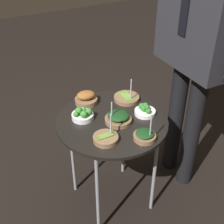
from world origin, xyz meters
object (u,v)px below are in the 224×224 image
at_px(serving_cart, 112,127).
at_px(bowl_roast_near_rim, 86,98).
at_px(bowl_asparagus_back_left, 106,138).
at_px(bowl_broccoli_mid_left, 83,115).
at_px(bowl_spinach_front_right, 118,118).
at_px(bowl_asparagus_center, 127,98).
at_px(waiter_figure, 200,25).
at_px(bowl_broccoli_front_left, 145,110).
at_px(bowl_spinach_front_center, 145,135).

height_order(serving_cart, bowl_roast_near_rim, bowl_roast_near_rim).
xyz_separation_m(bowl_asparagus_back_left, bowl_roast_near_rim, (-0.35, 0.05, 0.02)).
bearing_deg(serving_cart, bowl_broccoli_mid_left, -121.10).
bearing_deg(bowl_asparagus_back_left, bowl_spinach_front_right, 130.15).
distance_m(bowl_asparagus_center, waiter_figure, 0.56).
height_order(bowl_asparagus_back_left, bowl_broccoli_front_left, bowl_asparagus_back_left).
bearing_deg(serving_cart, bowl_roast_near_rim, -165.29).
distance_m(serving_cart, bowl_roast_near_rim, 0.24).
bearing_deg(bowl_spinach_front_right, waiter_figure, 93.76).
bearing_deg(bowl_roast_near_rim, bowl_spinach_front_right, 17.48).
bearing_deg(bowl_broccoli_mid_left, serving_cart, 58.90).
xyz_separation_m(bowl_broccoli_mid_left, bowl_roast_near_rim, (-0.13, 0.08, 0.01)).
relative_size(bowl_asparagus_center, bowl_asparagus_back_left, 1.09).
distance_m(bowl_asparagus_center, bowl_spinach_front_center, 0.37).
relative_size(bowl_asparagus_center, bowl_broccoli_front_left, 1.34).
bearing_deg(bowl_spinach_front_center, bowl_roast_near_rim, -164.02).
distance_m(bowl_roast_near_rim, waiter_figure, 0.73).
height_order(serving_cart, bowl_asparagus_center, bowl_asparagus_center).
height_order(bowl_roast_near_rim, waiter_figure, waiter_figure).
distance_m(bowl_asparagus_center, bowl_roast_near_rim, 0.24).
xyz_separation_m(bowl_roast_near_rim, bowl_broccoli_front_left, (0.25, 0.24, -0.01)).
relative_size(bowl_asparagus_center, bowl_broccoli_mid_left, 1.31).
relative_size(serving_cart, bowl_asparagus_center, 4.08).
xyz_separation_m(bowl_broccoli_mid_left, bowl_broccoli_front_left, (0.12, 0.32, -0.00)).
bearing_deg(bowl_spinach_front_center, bowl_broccoli_front_left, 147.20).
height_order(bowl_broccoli_mid_left, bowl_spinach_front_center, bowl_spinach_front_center).
distance_m(serving_cart, bowl_asparagus_center, 0.22).
relative_size(serving_cart, waiter_figure, 0.38).
height_order(bowl_asparagus_center, bowl_asparagus_back_left, bowl_asparagus_center).
height_order(bowl_spinach_front_right, bowl_asparagus_back_left, bowl_asparagus_back_left).
xyz_separation_m(bowl_asparagus_center, bowl_spinach_front_center, (0.35, -0.10, 0.01)).
bearing_deg(serving_cart, bowl_asparagus_back_left, -37.68).
height_order(bowl_asparagus_center, bowl_broccoli_mid_left, bowl_asparagus_center).
relative_size(bowl_roast_near_rim, bowl_broccoli_front_left, 1.12).
xyz_separation_m(bowl_asparagus_center, bowl_broccoli_mid_left, (0.05, -0.30, 0.01)).
bearing_deg(waiter_figure, bowl_asparagus_back_left, -77.27).
xyz_separation_m(bowl_spinach_front_right, bowl_broccoli_front_left, (0.00, 0.16, -0.00)).
distance_m(serving_cart, bowl_spinach_front_right, 0.08).
distance_m(bowl_asparagus_center, bowl_broccoli_front_left, 0.17).
xyz_separation_m(bowl_asparagus_back_left, bowl_spinach_front_center, (0.08, 0.17, 0.01)).
relative_size(serving_cart, bowl_roast_near_rim, 4.88).
distance_m(serving_cart, bowl_asparagus_back_left, 0.19).
bearing_deg(bowl_spinach_front_center, bowl_spinach_front_right, -166.03).
relative_size(bowl_broccoli_front_left, waiter_figure, 0.07).
bearing_deg(bowl_roast_near_rim, bowl_spinach_front_center, 15.98).
bearing_deg(bowl_roast_near_rim, bowl_asparagus_center, 70.86).
bearing_deg(bowl_spinach_front_right, bowl_roast_near_rim, -162.52).
distance_m(bowl_broccoli_mid_left, bowl_spinach_front_center, 0.36).
distance_m(bowl_asparagus_back_left, waiter_figure, 0.76).
bearing_deg(bowl_asparagus_center, bowl_spinach_front_center, -15.89).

